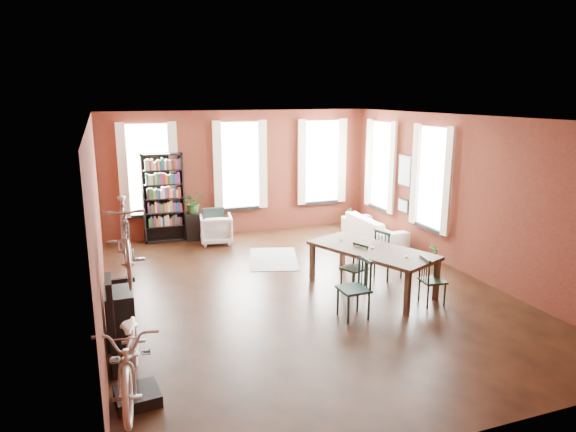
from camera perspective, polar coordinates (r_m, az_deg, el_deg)
name	(u,v)px	position (r m, az deg, el deg)	size (l,w,h in m)	color
room	(304,173)	(9.81, 1.77, 4.85)	(9.00, 9.04, 3.22)	black
dining_table	(371,269)	(9.77, 9.25, -5.85)	(1.08, 2.37, 0.81)	#47362A
dining_chair_a	(354,289)	(8.51, 7.30, -8.04)	(0.46, 0.46, 1.00)	#1B3B3A
dining_chair_b	(354,268)	(9.69, 7.32, -5.75)	(0.40, 0.40, 0.87)	#1D2F1C
dining_chair_c	(433,280)	(9.36, 15.76, -6.89)	(0.39, 0.39, 0.86)	black
dining_chair_d	(388,254)	(10.42, 11.10, -4.15)	(0.46, 0.46, 0.99)	#193837
bookshelf	(164,198)	(13.01, -13.67, 1.95)	(1.00, 0.32, 2.20)	black
white_armchair	(216,228)	(12.75, -8.00, -1.30)	(0.76, 0.71, 0.78)	silver
cream_sofa	(374,224)	(13.06, 9.53, -0.92)	(2.08, 0.61, 0.81)	beige
striped_rug	(273,259)	(11.51, -1.62, -4.78)	(1.04, 1.67, 0.01)	black
bike_trainer	(137,396)	(6.74, -16.39, -18.68)	(0.50, 0.50, 0.15)	black
bike_wall_rack	(112,325)	(7.22, -18.99, -11.42)	(0.16, 0.60, 1.30)	black
console_table	(120,315)	(8.14, -18.16, -10.38)	(0.40, 0.80, 0.80)	black
plant_stand	(194,226)	(13.16, -10.45, -1.15)	(0.34, 0.34, 0.68)	black
plant_by_sofa	(347,223)	(14.28, 6.52, -0.75)	(0.31, 0.57, 0.25)	#265421
plant_small	(433,261)	(11.56, 15.77, -4.79)	(0.25, 0.47, 0.17)	#325D25
bicycle_floor	(128,316)	(6.24, -17.32, -10.58)	(0.68, 1.02, 1.95)	beige
bicycle_hung	(123,213)	(6.76, -17.82, 0.28)	(0.47, 1.00, 1.66)	#A5A8AD
plant_on_stand	(193,204)	(13.06, -10.49, 1.27)	(0.51, 0.57, 0.44)	#255221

